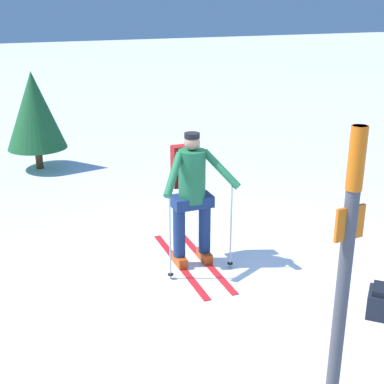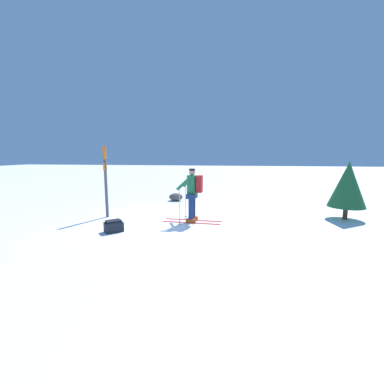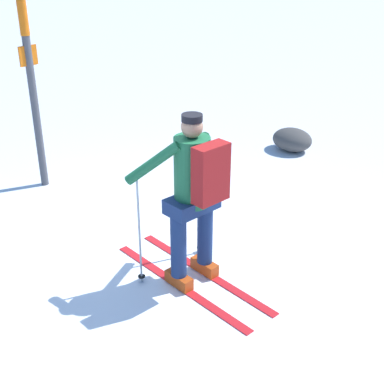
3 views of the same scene
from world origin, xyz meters
The scene contains 4 objects.
ground_plane centered at (0.00, 0.00, 0.00)m, with size 80.00×80.00×0.00m, color white.
skier centered at (-0.62, -0.11, 0.96)m, with size 1.87×0.98×1.68m.
trail_marker centered at (2.35, -0.30, 1.40)m, with size 0.11×0.24×2.39m.
pine_tree centered at (-5.53, -1.17, 1.15)m, with size 1.14×1.14×1.90m.
Camera 1 is at (4.92, -2.64, 3.13)m, focal length 50.00 mm.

